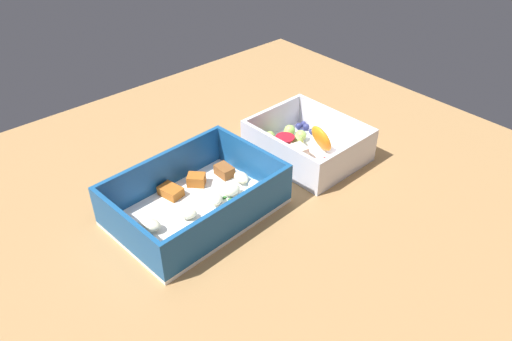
{
  "coord_description": "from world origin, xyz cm",
  "views": [
    {
      "loc": [
        -40.52,
        -42.06,
        45.43
      ],
      "look_at": [
        -2.03,
        1.39,
        4.0
      ],
      "focal_mm": 35.1,
      "sensor_mm": 36.0,
      "label": 1
    }
  ],
  "objects": [
    {
      "name": "fruit_bowl",
      "position": [
        8.25,
        1.66,
        3.84
      ],
      "size": [
        13.67,
        16.32,
        5.43
      ],
      "rotation": [
        0.0,
        0.0,
        0.03
      ],
      "color": "white",
      "rests_on": "table_surface"
    },
    {
      "name": "candy_bar",
      "position": [
        -5.07,
        12.3,
        2.6
      ],
      "size": [
        7.3,
        3.51,
        1.2
      ],
      "primitive_type": "cube",
      "rotation": [
        0.0,
        0.0,
        -0.16
      ],
      "color": "#51197A",
      "rests_on": "table_surface"
    },
    {
      "name": "pasta_container",
      "position": [
        -12.23,
        1.42,
        3.87
      ],
      "size": [
        22.3,
        16.05,
        6.05
      ],
      "rotation": [
        0.0,
        0.0,
        0.07
      ],
      "color": "white",
      "rests_on": "table_surface"
    },
    {
      "name": "table_surface",
      "position": [
        0.0,
        0.0,
        1.0
      ],
      "size": [
        80.0,
        80.0,
        2.0
      ],
      "primitive_type": "cube",
      "color": "#9E7547",
      "rests_on": "ground"
    }
  ]
}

